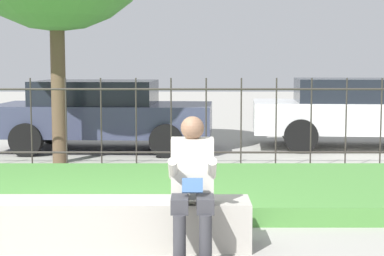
{
  "coord_description": "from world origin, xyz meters",
  "views": [
    {
      "loc": [
        1.16,
        -5.87,
        1.75
      ],
      "look_at": [
        1.13,
        1.69,
        0.95
      ],
      "focal_mm": 60.0,
      "sensor_mm": 36.0,
      "label": 1
    }
  ],
  "objects_px": {
    "person_seated_reader": "(194,181)",
    "car_parked_center": "(105,113)",
    "stone_bench": "(100,226)",
    "car_parked_right": "(369,111)"
  },
  "relations": [
    {
      "from": "stone_bench",
      "to": "car_parked_right",
      "type": "height_order",
      "value": "car_parked_right"
    },
    {
      "from": "person_seated_reader",
      "to": "car_parked_center",
      "type": "bearing_deg",
      "value": 104.32
    },
    {
      "from": "person_seated_reader",
      "to": "car_parked_center",
      "type": "xyz_separation_m",
      "value": [
        -1.75,
        6.84,
        0.04
      ]
    },
    {
      "from": "car_parked_right",
      "to": "person_seated_reader",
      "type": "bearing_deg",
      "value": -111.52
    },
    {
      "from": "car_parked_center",
      "to": "stone_bench",
      "type": "bearing_deg",
      "value": -79.51
    },
    {
      "from": "car_parked_right",
      "to": "car_parked_center",
      "type": "height_order",
      "value": "car_parked_right"
    },
    {
      "from": "stone_bench",
      "to": "car_parked_center",
      "type": "xyz_separation_m",
      "value": [
        -0.86,
        6.55,
        0.53
      ]
    },
    {
      "from": "person_seated_reader",
      "to": "stone_bench",
      "type": "bearing_deg",
      "value": 162.2
    },
    {
      "from": "stone_bench",
      "to": "car_parked_right",
      "type": "distance_m",
      "value": 8.17
    },
    {
      "from": "car_parked_center",
      "to": "car_parked_right",
      "type": "bearing_deg",
      "value": 6.58
    }
  ]
}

